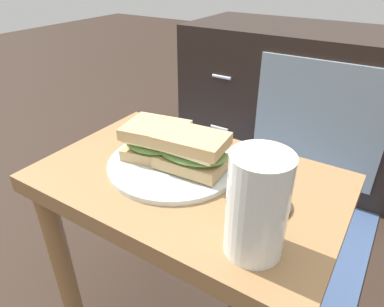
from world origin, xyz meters
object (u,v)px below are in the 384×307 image
(tv_cabinet, at_px, (302,100))
(beer_glass, at_px, (257,207))
(sandwich_front, at_px, (156,140))
(plate, at_px, (174,163))
(sandwich_back, at_px, (192,151))
(coaster, at_px, (261,203))

(tv_cabinet, xyz_separation_m, beer_glass, (0.22, -1.05, 0.24))
(tv_cabinet, relative_size, sandwich_front, 6.75)
(plate, bearing_deg, sandwich_back, -2.16)
(plate, relative_size, coaster, 2.58)
(sandwich_front, relative_size, coaster, 1.44)
(tv_cabinet, relative_size, coaster, 9.70)
(plate, bearing_deg, coaster, -6.67)
(coaster, bearing_deg, plate, 173.33)
(tv_cabinet, bearing_deg, sandwich_back, -87.07)
(coaster, bearing_deg, sandwich_front, 174.13)
(sandwich_back, xyz_separation_m, beer_glass, (0.18, -0.12, 0.03))
(sandwich_back, height_order, beer_glass, beer_glass)
(tv_cabinet, relative_size, sandwich_back, 6.86)
(sandwich_front, distance_m, sandwich_back, 0.08)
(beer_glass, bearing_deg, plate, 151.15)
(sandwich_back, distance_m, beer_glass, 0.21)
(sandwich_back, bearing_deg, sandwich_front, 177.84)
(coaster, bearing_deg, sandwich_back, 172.07)
(sandwich_back, bearing_deg, beer_glass, -33.93)
(tv_cabinet, height_order, coaster, tv_cabinet)
(plate, relative_size, beer_glass, 1.70)
(plate, distance_m, coaster, 0.19)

